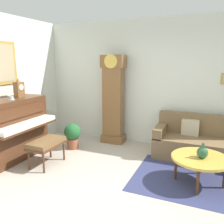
# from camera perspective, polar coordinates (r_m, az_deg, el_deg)

# --- Properties ---
(ground_plane) EXTENTS (6.40, 6.00, 0.10)m
(ground_plane) POSITION_cam_1_polar(r_m,az_deg,el_deg) (3.67, -1.19, -19.77)
(ground_plane) COLOR #B2A899
(wall_back) EXTENTS (5.30, 0.13, 2.80)m
(wall_back) POSITION_cam_1_polar(r_m,az_deg,el_deg) (5.41, 9.47, 6.90)
(wall_back) COLOR silver
(wall_back) RESTS_ON ground_plane
(area_rug) EXTENTS (2.10, 1.50, 0.01)m
(area_rug) POSITION_cam_1_polar(r_m,az_deg,el_deg) (4.19, 20.37, -15.41)
(area_rug) COLOR navy
(area_rug) RESTS_ON ground_plane
(piano) EXTENTS (0.87, 1.44, 1.19)m
(piano) POSITION_cam_1_polar(r_m,az_deg,el_deg) (4.98, -23.11, -3.81)
(piano) COLOR #4C2B19
(piano) RESTS_ON ground_plane
(piano_bench) EXTENTS (0.42, 0.70, 0.48)m
(piano_bench) POSITION_cam_1_polar(r_m,az_deg,el_deg) (4.53, -15.54, -7.42)
(piano_bench) COLOR #4C2B19
(piano_bench) RESTS_ON ground_plane
(grandfather_clock) EXTENTS (0.52, 0.34, 2.03)m
(grandfather_clock) POSITION_cam_1_polar(r_m,az_deg,el_deg) (5.43, 0.34, 2.44)
(grandfather_clock) COLOR brown
(grandfather_clock) RESTS_ON ground_plane
(couch) EXTENTS (1.90, 0.80, 0.84)m
(couch) POSITION_cam_1_polar(r_m,az_deg,el_deg) (5.01, 21.46, -7.05)
(couch) COLOR brown
(couch) RESTS_ON ground_plane
(coffee_table) EXTENTS (0.88, 0.88, 0.44)m
(coffee_table) POSITION_cam_1_polar(r_m,az_deg,el_deg) (3.96, 20.56, -10.59)
(coffee_table) COLOR gold
(coffee_table) RESTS_ON ground_plane
(mantel_clock) EXTENTS (0.13, 0.18, 0.38)m
(mantel_clock) POSITION_cam_1_polar(r_m,az_deg,el_deg) (5.03, -21.54, 5.30)
(mantel_clock) COLOR brown
(mantel_clock) RESTS_ON piano
(teacup) EXTENTS (0.12, 0.12, 0.06)m
(teacup) POSITION_cam_1_polar(r_m,az_deg,el_deg) (4.75, -23.10, 3.00)
(teacup) COLOR #ADC6D6
(teacup) RESTS_ON piano
(green_jug) EXTENTS (0.17, 0.17, 0.24)m
(green_jug) POSITION_cam_1_polar(r_m,az_deg,el_deg) (3.89, 20.99, -9.14)
(green_jug) COLOR #234C33
(green_jug) RESTS_ON coffee_table
(potted_plant) EXTENTS (0.36, 0.36, 0.56)m
(potted_plant) POSITION_cam_1_polar(r_m,az_deg,el_deg) (5.25, -9.51, -5.33)
(potted_plant) COLOR #935138
(potted_plant) RESTS_ON ground_plane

